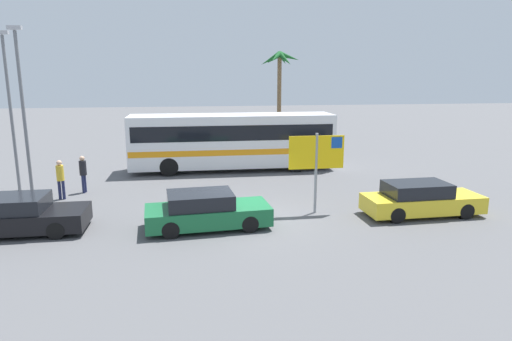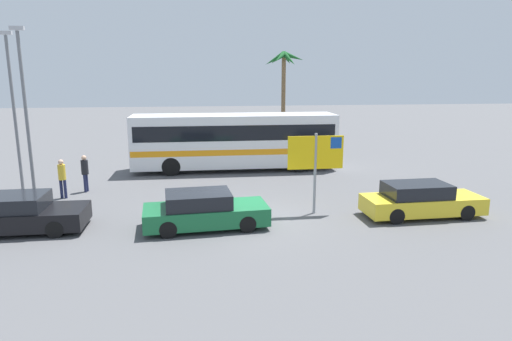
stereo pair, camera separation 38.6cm
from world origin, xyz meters
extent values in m
plane|color=#565659|center=(0.00, 0.00, 0.00)|extent=(120.00, 120.00, 0.00)
cube|color=white|center=(0.44, 9.12, 1.73)|extent=(11.47, 2.49, 2.90)
cube|color=black|center=(0.44, 9.12, 2.28)|extent=(11.01, 2.51, 0.84)
cube|color=orange|center=(0.44, 9.12, 1.22)|extent=(11.35, 2.51, 0.32)
cylinder|color=black|center=(4.00, 10.24, 0.50)|extent=(1.00, 0.28, 1.00)
cylinder|color=black|center=(4.00, 8.01, 0.50)|extent=(1.00, 0.28, 1.00)
cylinder|color=black|center=(-3.11, 10.24, 0.50)|extent=(1.00, 0.28, 1.00)
cylinder|color=black|center=(-3.11, 8.01, 0.50)|extent=(1.00, 0.28, 1.00)
cylinder|color=gray|center=(2.92, 0.53, 1.60)|extent=(0.11, 0.11, 3.20)
cube|color=yellow|center=(2.92, 0.53, 2.45)|extent=(2.20, 0.07, 1.30)
cube|color=#1447A8|center=(3.72, 0.53, 2.82)|extent=(0.44, 0.07, 0.44)
cube|color=black|center=(-7.85, -0.23, 0.48)|extent=(4.45, 1.88, 0.64)
cube|color=black|center=(-8.12, -0.24, 1.06)|extent=(2.32, 1.71, 0.52)
cylinder|color=black|center=(-6.48, 0.62, 0.30)|extent=(0.60, 0.16, 0.60)
cylinder|color=black|center=(-6.47, -1.07, 0.30)|extent=(0.60, 0.16, 0.60)
cube|color=#196638|center=(-1.37, -0.65, 0.48)|extent=(4.54, 2.15, 0.64)
cube|color=black|center=(-1.64, -0.67, 1.06)|extent=(2.42, 1.84, 0.52)
cylinder|color=black|center=(-0.08, 0.29, 0.30)|extent=(0.61, 0.21, 0.60)
cylinder|color=black|center=(0.06, -1.36, 0.30)|extent=(0.61, 0.21, 0.60)
cylinder|color=black|center=(-2.80, 0.07, 0.30)|extent=(0.61, 0.21, 0.60)
cylinder|color=black|center=(-2.67, -1.58, 0.30)|extent=(0.61, 0.21, 0.60)
cube|color=yellow|center=(6.99, -0.38, 0.48)|extent=(4.62, 1.79, 0.64)
cube|color=black|center=(6.72, -0.39, 1.06)|extent=(2.42, 1.59, 0.52)
cylinder|color=black|center=(8.39, 0.41, 0.30)|extent=(0.60, 0.18, 0.60)
cylinder|color=black|center=(8.43, -1.08, 0.30)|extent=(0.60, 0.18, 0.60)
cylinder|color=black|center=(5.55, 0.33, 0.30)|extent=(0.60, 0.18, 0.60)
cylinder|color=black|center=(5.60, -1.17, 0.30)|extent=(0.60, 0.18, 0.60)
cylinder|color=#1E2347|center=(-6.87, 5.15, 0.42)|extent=(0.13, 0.13, 0.84)
cylinder|color=#1E2347|center=(-6.90, 4.98, 0.42)|extent=(0.13, 0.13, 0.84)
cylinder|color=black|center=(-6.88, 5.07, 1.18)|extent=(0.32, 0.32, 0.67)
sphere|color=tan|center=(-6.88, 5.07, 1.62)|extent=(0.23, 0.23, 0.23)
cylinder|color=#1E2347|center=(-7.70, 4.05, 0.43)|extent=(0.13, 0.13, 0.85)
cylinder|color=#1E2347|center=(-7.52, 4.02, 0.43)|extent=(0.13, 0.13, 0.85)
cylinder|color=gold|center=(-7.61, 4.04, 1.19)|extent=(0.32, 0.32, 0.67)
sphere|color=tan|center=(-7.61, 4.04, 1.64)|extent=(0.23, 0.23, 0.23)
cylinder|color=slate|center=(-10.06, 6.00, 3.57)|extent=(0.14, 0.14, 7.13)
cube|color=#B2B2B7|center=(-10.06, 6.00, 7.23)|extent=(0.56, 0.20, 0.16)
cylinder|color=slate|center=(-8.86, 4.10, 3.59)|extent=(0.14, 0.14, 7.17)
cube|color=#B2B2B7|center=(-8.86, 4.10, 7.27)|extent=(0.56, 0.20, 0.16)
cylinder|color=brown|center=(4.95, 18.22, 3.34)|extent=(0.32, 0.32, 6.68)
cone|color=#195623|center=(5.71, 18.28, 6.65)|extent=(1.68, 0.56, 0.87)
cone|color=#195623|center=(5.31, 18.85, 6.53)|extent=(1.20, 1.63, 1.09)
cone|color=#195623|center=(4.57, 18.84, 6.55)|extent=(1.23, 1.62, 1.07)
cone|color=#195623|center=(4.26, 18.29, 6.48)|extent=(1.64, 0.59, 1.18)
cone|color=#195623|center=(4.53, 17.61, 6.59)|extent=(1.29, 1.61, 0.98)
cone|color=#195623|center=(5.24, 17.60, 6.48)|extent=(1.08, 1.64, 1.19)
camera|label=1|loc=(-1.89, -16.13, 5.47)|focal=31.47mm
camera|label=2|loc=(-1.51, -16.18, 5.47)|focal=31.47mm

